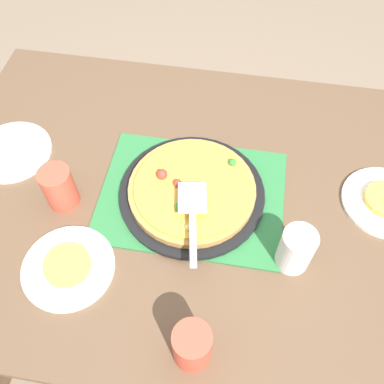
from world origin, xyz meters
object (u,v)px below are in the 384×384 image
Objects in this scene: plate_far_right at (384,202)px; plate_near_left at (68,267)px; cup_near at (296,249)px; pizza_server at (193,214)px; pizza_pan at (192,193)px; served_slice_left at (67,265)px; pizza at (192,189)px; plate_side at (12,152)px; cup_far at (192,346)px; cup_corner at (59,188)px.

plate_near_left is at bearing -157.45° from plate_far_right.
cup_near is 0.25m from pizza_server.
pizza_pan is 0.36m from served_slice_left.
cup_near is (0.52, 0.11, 0.06)m from plate_near_left.
pizza reaches higher than plate_far_right.
cup_far is (0.59, -0.46, 0.06)m from plate_side.
pizza_pan is 1.62× the size of pizza_server.
cup_corner is at bearing 172.81° from cup_near.
plate_near_left is 0.53m from cup_near.
plate_far_right is at bearing 46.52° from cup_far.
cup_corner is at bearing 111.65° from plate_near_left.
cup_corner is (-0.33, -0.07, 0.05)m from pizza_pan.
served_slice_left is 0.35m from cup_far.
plate_near_left is at bearing -150.42° from pizza_server.
plate_far_right is at bearing 41.33° from cup_near.
cup_near is (0.79, -0.20, 0.06)m from plate_side.
cup_corner is at bearing -171.01° from plate_far_right.
pizza is 1.50× the size of plate_far_right.
served_slice_left is 0.53m from cup_near.
pizza_server is at bearing -79.65° from pizza_pan.
plate_near_left is 0.32m from pizza_server.
pizza is 2.75× the size of cup_corner.
plate_near_left is (-0.25, -0.25, -0.03)m from pizza.
plate_near_left is at bearing -48.97° from plate_side.
plate_near_left is 2.00× the size of served_slice_left.
cup_near is at bearing 11.69° from plate_near_left.
cup_near is 0.51× the size of pizza_server.
cup_far is at bearing -24.03° from plate_near_left.
pizza_pan is 0.40m from cup_far.
cup_corner is (-0.07, 0.18, 0.06)m from plate_near_left.
pizza_pan reaches higher than plate_near_left.
plate_side is at bearing 131.03° from plate_near_left.
served_slice_left is 0.92× the size of cup_near.
pizza is 0.50m from plate_far_right.
cup_near is at bearing -7.19° from cup_corner.
pizza is at bearing 99.61° from cup_far.
pizza_server is at bearing 99.26° from cup_far.
pizza is at bearing -6.70° from plate_side.
pizza_server is (0.34, -0.03, 0.01)m from cup_corner.
cup_far is at bearing -128.45° from cup_near.
plate_far_right is 0.94× the size of pizza_server.
pizza_server reaches higher than served_slice_left.
pizza is 1.50× the size of plate_near_left.
pizza_pan is 0.36m from plate_near_left.
served_slice_left is (0.00, 0.00, 0.01)m from plate_near_left.
pizza_server is at bearing 29.58° from plate_near_left.
pizza is 1.50× the size of plate_side.
plate_near_left is 0.36m from cup_far.
plate_near_left is 1.00× the size of plate_side.
served_slice_left is at bearing -135.44° from pizza_pan.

